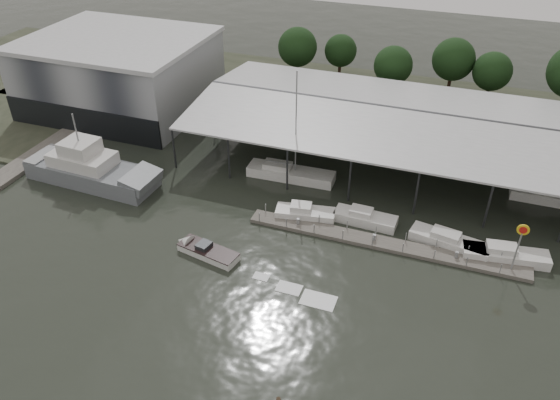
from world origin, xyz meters
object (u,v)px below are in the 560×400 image
(shell_fuel_sign, at_px, (520,239))
(speedboat_underway, at_px, (204,250))
(white_sailboat, at_px, (289,173))
(grey_trawler, at_px, (92,170))

(shell_fuel_sign, height_order, speedboat_underway, shell_fuel_sign)
(white_sailboat, distance_m, speedboat_underway, 16.52)
(white_sailboat, xyz_separation_m, speedboat_underway, (-3.30, -16.19, -0.26))
(shell_fuel_sign, xyz_separation_m, grey_trawler, (-46.54, 0.34, -2.35))
(grey_trawler, relative_size, white_sailboat, 1.21)
(shell_fuel_sign, bearing_deg, white_sailboat, 160.37)
(shell_fuel_sign, height_order, white_sailboat, white_sailboat)
(shell_fuel_sign, height_order, grey_trawler, grey_trawler)
(shell_fuel_sign, distance_m, speedboat_underway, 29.47)
(shell_fuel_sign, xyz_separation_m, white_sailboat, (-25.05, 8.93, -3.27))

